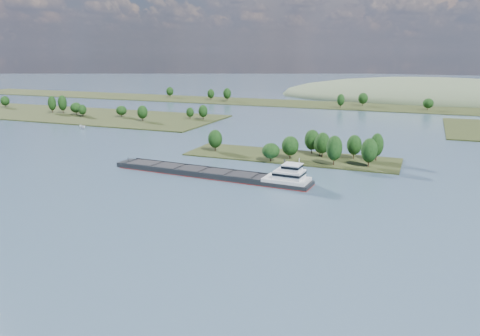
% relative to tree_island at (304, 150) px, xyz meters
% --- Properties ---
extents(ground, '(1800.00, 1800.00, 0.00)m').
position_rel_tree_island_xyz_m(ground, '(-6.58, -59.09, -4.08)').
color(ground, '#3B4E66').
rests_on(ground, ground).
extents(tree_island, '(100.00, 32.48, 14.39)m').
position_rel_tree_island_xyz_m(tree_island, '(0.00, 0.00, 0.00)').
color(tree_island, '#242D14').
rests_on(tree_island, ground).
extents(left_bank, '(300.00, 80.00, 16.25)m').
position_rel_tree_island_xyz_m(left_bank, '(-234.84, 81.00, -3.16)').
color(left_bank, '#242D14').
rests_on(left_bank, ground).
extents(back_shoreline, '(900.00, 60.00, 15.11)m').
position_rel_tree_island_xyz_m(back_shoreline, '(1.60, 220.74, -3.35)').
color(back_shoreline, '#242D14').
rests_on(back_shoreline, ground).
extents(hill_west, '(320.00, 160.00, 44.00)m').
position_rel_tree_island_xyz_m(hill_west, '(53.42, 320.91, -4.08)').
color(hill_west, '#4B5B3E').
rests_on(hill_west, ground).
extents(cargo_barge, '(86.36, 15.69, 11.62)m').
position_rel_tree_island_xyz_m(cargo_barge, '(-22.31, -43.71, -2.61)').
color(cargo_barge, black).
rests_on(cargo_barge, ground).
extents(motorboat, '(7.04, 5.04, 2.55)m').
position_rel_tree_island_xyz_m(motorboat, '(-153.81, 30.94, -2.80)').
color(motorboat, silver).
rests_on(motorboat, ground).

